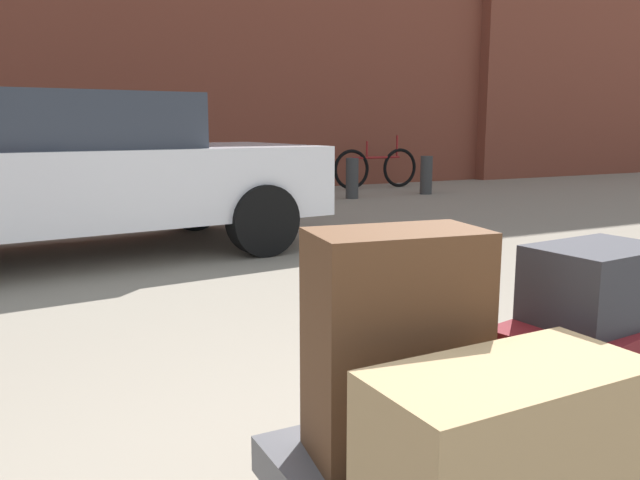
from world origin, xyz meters
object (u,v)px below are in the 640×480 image
Objects in this scene: duffel_bag_tan_stacked_top at (507,450)px; bollard_kerb_far at (426,175)px; bicycle_leaning at (376,168)px; duffel_bag_charcoal_topmost_pile at (598,283)px; parked_car at (64,171)px; bollard_kerb_near at (279,181)px; bollard_kerb_mid at (352,178)px; duffel_bag_maroon_front_left at (591,372)px; suitcase_brown_rear_left at (395,343)px; luggage_cart at (529,474)px.

bollard_kerb_far is (5.58, 7.92, -0.19)m from duffel_bag_tan_stacked_top.
duffel_bag_tan_stacked_top is at bearing -120.32° from bicycle_leaning.
bicycle_leaning is at bearing 56.22° from duffel_bag_charcoal_topmost_pile.
parked_car is 2.53× the size of bicycle_leaning.
parked_car is at bearing -138.49° from bollard_kerb_near.
duffel_bag_maroon_front_left is at bearing -115.20° from bollard_kerb_mid.
duffel_bag_charcoal_topmost_pile reaches higher than bollard_kerb_mid.
duffel_bag_tan_stacked_top is 0.92× the size of bollard_kerb_near.
suitcase_brown_rear_left is at bearing -111.07° from bollard_kerb_near.
parked_car reaches higher than bicycle_leaning.
bicycle_leaning reaches higher than duffel_bag_tan_stacked_top.
bicycle_leaning reaches higher than bollard_kerb_mid.
luggage_cart is 0.53m from duffel_bag_charcoal_topmost_pile.
bollard_kerb_near is (2.59, 7.70, 0.05)m from luggage_cart.
duffel_bag_charcoal_topmost_pile reaches higher than bollard_kerb_near.
luggage_cart is 3.43× the size of duffel_bag_charcoal_topmost_pile.
parked_car is 6.98× the size of bollard_kerb_mid.
suitcase_brown_rear_left is 0.89× the size of bollard_kerb_mid.
duffel_bag_maroon_front_left is 1.00× the size of duffel_bag_tan_stacked_top.
bollard_kerb_mid is 1.43m from bollard_kerb_far.
duffel_bag_charcoal_topmost_pile is 9.19m from bollard_kerb_far.
luggage_cart is at bearing -116.57° from bollard_kerb_mid.
bollard_kerb_far is at bearing 44.10° from duffel_bag_maroon_front_left.
duffel_bag_charcoal_topmost_pile reaches higher than duffel_bag_tan_stacked_top.
duffel_bag_charcoal_topmost_pile is at bearing 23.77° from duffel_bag_tan_stacked_top.
duffel_bag_tan_stacked_top is 9.69m from bollard_kerb_far.
luggage_cart is 1.93× the size of bollard_kerb_far.
suitcase_brown_rear_left reaches higher than bollard_kerb_far.
bollard_kerb_mid is at bearing 69.18° from suitcase_brown_rear_left.
duffel_bag_charcoal_topmost_pile is 0.56× the size of bollard_kerb_near.
duffel_bag_charcoal_topmost_pile is at bearing -123.32° from bollard_kerb_far.
bollard_kerb_near is at bearing 77.03° from suitcase_brown_rear_left.
suitcase_brown_rear_left is 0.32× the size of bicycle_leaning.
bollard_kerb_mid is at bearing -134.37° from bicycle_leaning.
parked_car reaches higher than duffel_bag_tan_stacked_top.
bollard_kerb_near is at bearing 68.47° from duffel_bag_tan_stacked_top.
luggage_cart is at bearing -17.66° from suitcase_brown_rear_left.
suitcase_brown_rear_left is 0.89× the size of bollard_kerb_near.
duffel_bag_tan_stacked_top is 0.64m from duffel_bag_charcoal_topmost_pile.
parked_car reaches higher than bollard_kerb_mid.
duffel_bag_maroon_front_left and bollard_kerb_near have the same top height.
parked_car is at bearing -144.31° from bicycle_leaning.
suitcase_brown_rear_left reaches higher than duffel_bag_tan_stacked_top.
duffel_bag_charcoal_topmost_pile is 0.56× the size of bollard_kerb_mid.
bollard_kerb_far reaches higher than luggage_cart.
luggage_cart is 8.13m from bollard_kerb_near.
duffel_bag_tan_stacked_top is 8.43m from bollard_kerb_near.
bollard_kerb_mid is at bearing 63.43° from luggage_cart.
luggage_cart is at bearing -124.45° from bollard_kerb_far.
bollard_kerb_mid and bollard_kerb_far have the same top height.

